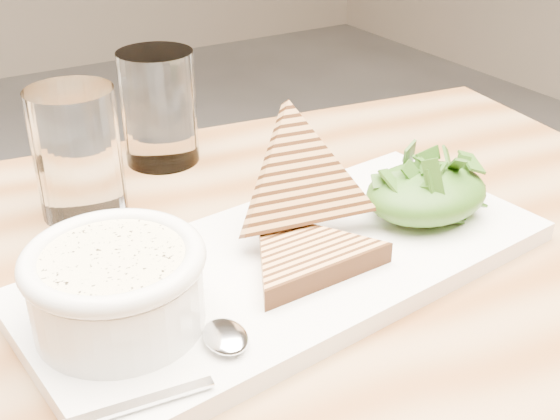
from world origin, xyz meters
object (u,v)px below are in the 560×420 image
table_top (157,357)px  glass_far (159,108)px  platter (293,264)px  soup_bowl (118,296)px  glass_near (77,153)px

table_top → glass_far: (0.13, 0.28, 0.08)m
platter → glass_far: 0.27m
soup_bowl → glass_far: bearing=61.9°
glass_far → glass_near: bearing=-147.0°
glass_near → glass_far: same height
table_top → glass_near: glass_near is taller
table_top → glass_far: 0.32m
table_top → glass_near: (0.02, 0.21, 0.08)m
table_top → soup_bowl: bearing=168.4°
platter → glass_far: glass_far is taller
platter → soup_bowl: soup_bowl is taller
soup_bowl → glass_far: (0.15, 0.28, 0.02)m
platter → glass_near: 0.23m
soup_bowl → table_top: bearing=-11.6°
platter → soup_bowl: 0.15m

